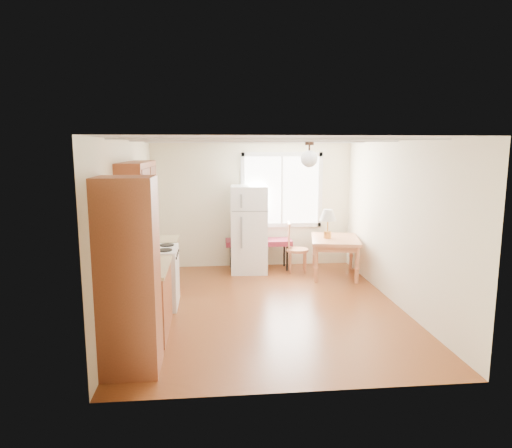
{
  "coord_description": "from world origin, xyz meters",
  "views": [
    {
      "loc": [
        -0.82,
        -6.61,
        2.38
      ],
      "look_at": [
        -0.09,
        0.77,
        1.15
      ],
      "focal_mm": 32.0,
      "sensor_mm": 36.0,
      "label": 1
    }
  ],
  "objects": [
    {
      "name": "chair",
      "position": [
        0.74,
        1.91,
        0.55
      ],
      "size": [
        0.43,
        0.42,
        0.96
      ],
      "rotation": [
        0.0,
        0.0,
        -0.1
      ],
      "color": "#B86E47",
      "rests_on": "ground"
    },
    {
      "name": "kitchen_run",
      "position": [
        -1.72,
        -0.63,
        0.84
      ],
      "size": [
        0.65,
        3.4,
        2.2
      ],
      "color": "brown",
      "rests_on": "ground"
    },
    {
      "name": "bench",
      "position": [
        0.1,
        2.18,
        0.53
      ],
      "size": [
        1.3,
        0.49,
        0.6
      ],
      "rotation": [
        0.0,
        0.0,
        -0.01
      ],
      "color": "maroon",
      "rests_on": "ground"
    },
    {
      "name": "room_shell",
      "position": [
        0.0,
        0.0,
        1.25
      ],
      "size": [
        4.6,
        5.6,
        2.62
      ],
      "color": "#5E2B13",
      "rests_on": "ground"
    },
    {
      "name": "window_unit",
      "position": [
        0.6,
        2.47,
        1.55
      ],
      "size": [
        1.64,
        0.05,
        1.51
      ],
      "color": "white",
      "rests_on": "room_shell"
    },
    {
      "name": "table_lamp",
      "position": [
        1.34,
        1.6,
        1.11
      ],
      "size": [
        0.31,
        0.31,
        0.54
      ],
      "rotation": [
        0.0,
        0.0,
        0.19
      ],
      "color": "#BE873D",
      "rests_on": "dining_table"
    },
    {
      "name": "dining_table",
      "position": [
        1.49,
        1.6,
        0.62
      ],
      "size": [
        1.08,
        1.3,
        0.72
      ],
      "rotation": [
        0.0,
        0.0,
        -0.2
      ],
      "color": "#B86E47",
      "rests_on": "ground"
    },
    {
      "name": "pendant_light",
      "position": [
        0.7,
        0.4,
        2.24
      ],
      "size": [
        0.26,
        0.26,
        0.4
      ],
      "color": "black",
      "rests_on": "room_shell"
    },
    {
      "name": "kettle",
      "position": [
        -1.74,
        -0.42,
        0.99
      ],
      "size": [
        0.12,
        0.12,
        0.23
      ],
      "color": "red",
      "rests_on": "kitchen_run"
    },
    {
      "name": "coffee_maker",
      "position": [
        -1.72,
        -1.32,
        1.04
      ],
      "size": [
        0.23,
        0.28,
        0.4
      ],
      "rotation": [
        0.0,
        0.0,
        0.14
      ],
      "color": "black",
      "rests_on": "kitchen_run"
    },
    {
      "name": "refrigerator",
      "position": [
        -0.1,
        2.04,
        0.84
      ],
      "size": [
        0.74,
        0.74,
        1.68
      ],
      "rotation": [
        0.0,
        0.0,
        -0.07
      ],
      "color": "white",
      "rests_on": "ground"
    }
  ]
}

